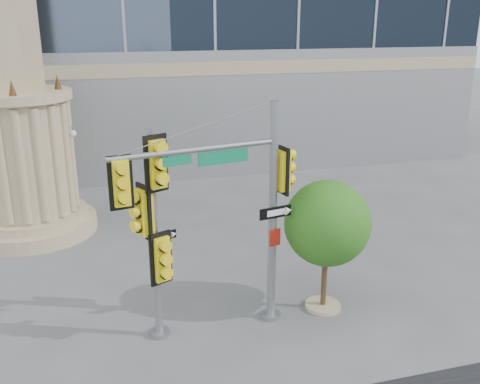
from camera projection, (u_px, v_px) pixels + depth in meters
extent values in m
plane|color=#545456|center=(271.00, 343.00, 12.82)|extent=(120.00, 120.00, 0.00)
cylinder|color=tan|center=(35.00, 225.00, 19.42)|extent=(4.40, 4.40, 0.50)
cylinder|color=tan|center=(33.00, 215.00, 19.30)|extent=(3.80, 3.80, 0.30)
cylinder|color=tan|center=(26.00, 157.00, 18.63)|extent=(3.00, 3.00, 4.00)
cylinder|color=tan|center=(18.00, 95.00, 17.96)|extent=(3.50, 3.50, 0.30)
cone|color=#472D14|center=(57.00, 82.00, 18.17)|extent=(0.24, 0.24, 0.50)
cylinder|color=slate|center=(271.00, 315.00, 13.91)|extent=(0.53, 0.53, 0.11)
cylinder|color=slate|center=(273.00, 216.00, 13.05)|extent=(0.21, 0.21, 5.63)
cylinder|color=slate|center=(196.00, 150.00, 11.63)|extent=(3.90, 0.86, 0.13)
cube|color=#0E7A50|center=(224.00, 157.00, 11.97)|extent=(1.21, 0.26, 0.30)
cube|color=yellow|center=(121.00, 183.00, 11.08)|extent=(0.56, 0.35, 1.17)
cube|color=yellow|center=(283.00, 171.00, 12.81)|extent=(0.35, 0.56, 1.17)
cube|color=black|center=(275.00, 212.00, 12.90)|extent=(0.85, 0.19, 0.28)
cube|color=#A81A0F|center=(275.00, 238.00, 13.10)|extent=(0.30, 0.08, 0.43)
cylinder|color=slate|center=(160.00, 333.00, 13.13)|extent=(0.49, 0.49, 0.12)
cylinder|color=slate|center=(155.00, 239.00, 12.35)|extent=(0.18, 0.18, 5.14)
cube|color=yellow|center=(156.00, 164.00, 11.60)|extent=(0.63, 0.49, 1.28)
cube|color=yellow|center=(144.00, 212.00, 11.98)|extent=(0.49, 0.63, 1.28)
cube|color=yellow|center=(161.00, 258.00, 12.31)|extent=(0.63, 0.49, 1.28)
cube|color=black|center=(164.00, 236.00, 12.35)|extent=(0.59, 0.29, 0.21)
cylinder|color=tan|center=(323.00, 306.00, 14.39)|extent=(0.95, 0.95, 0.11)
cylinder|color=#382314|center=(324.00, 275.00, 14.10)|extent=(0.15, 0.15, 1.91)
sphere|color=#276517|center=(327.00, 223.00, 13.64)|extent=(2.23, 2.23, 2.23)
sphere|color=#276517|center=(339.00, 229.00, 14.11)|extent=(1.38, 1.38, 1.38)
sphere|color=#276517|center=(318.00, 238.00, 13.39)|extent=(1.17, 1.17, 1.17)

